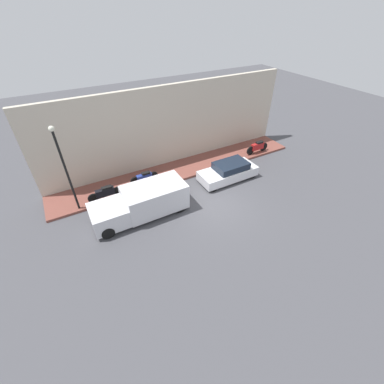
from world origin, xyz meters
name	(u,v)px	position (x,y,z in m)	size (l,w,h in m)	color
ground_plane	(215,205)	(0.00, 0.00, 0.00)	(60.00, 60.00, 0.00)	#47474C
sidewalk	(181,169)	(4.48, 0.00, 0.08)	(2.46, 18.08, 0.16)	brown
building_facade	(171,127)	(5.86, 0.00, 2.82)	(0.30, 18.08, 5.65)	beige
parked_car	(228,171)	(1.95, -2.31, 0.60)	(1.65, 4.02, 1.24)	silver
delivery_van	(141,202)	(1.38, 4.09, 0.87)	(1.98, 5.33, 1.70)	silver
motorcycle_red	(258,147)	(3.70, -6.34, 0.65)	(0.30, 2.01, 0.90)	#B21E1E
motorcycle_black	(105,193)	(3.61, 5.58, 0.62)	(0.30, 2.09, 0.85)	black
motorcycle_blue	(144,177)	(4.11, 2.91, 0.57)	(0.30, 1.91, 0.75)	navy
streetlamp	(64,163)	(3.51, 7.23, 3.19)	(0.28, 0.28, 5.07)	black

